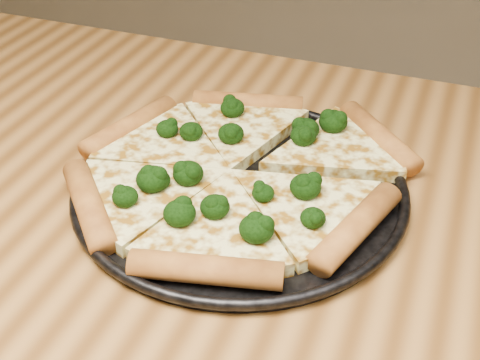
% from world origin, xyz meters
% --- Properties ---
extents(dining_table, '(1.20, 0.90, 0.75)m').
position_xyz_m(dining_table, '(0.00, 0.00, 0.66)').
color(dining_table, '#99662F').
rests_on(dining_table, ground).
extents(pizza_pan, '(0.33, 0.33, 0.02)m').
position_xyz_m(pizza_pan, '(-0.01, 0.13, 0.76)').
color(pizza_pan, black).
rests_on(pizza_pan, dining_table).
extents(pizza, '(0.34, 0.34, 0.03)m').
position_xyz_m(pizza, '(-0.01, 0.15, 0.77)').
color(pizza, '#F5EE96').
rests_on(pizza, pizza_pan).
extents(broccoli_florets, '(0.21, 0.23, 0.02)m').
position_xyz_m(broccoli_florets, '(-0.01, 0.14, 0.78)').
color(broccoli_florets, black).
rests_on(broccoli_florets, pizza).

